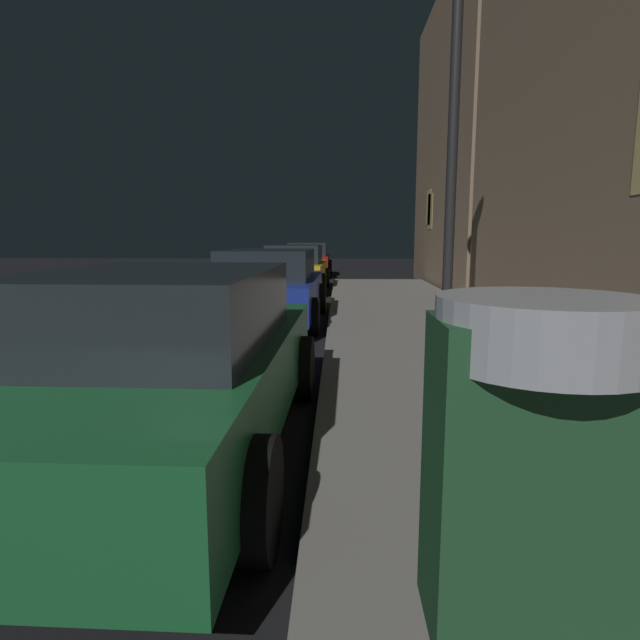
# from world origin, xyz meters

# --- Properties ---
(car_green) EXTENTS (2.16, 4.45, 1.43)m
(car_green) POSITION_xyz_m (2.85, 2.82, 0.72)
(car_green) COLOR #19592D
(car_green) RESTS_ON ground
(car_blue) EXTENTS (2.10, 4.36, 1.43)m
(car_blue) POSITION_xyz_m (2.85, 9.01, 0.72)
(car_blue) COLOR navy
(car_blue) RESTS_ON ground
(car_yellow_cab) EXTENTS (2.06, 4.12, 1.43)m
(car_yellow_cab) POSITION_xyz_m (2.85, 14.99, 0.72)
(car_yellow_cab) COLOR gold
(car_yellow_cab) RESTS_ON ground
(car_red) EXTENTS (2.05, 4.02, 1.43)m
(car_red) POSITION_xyz_m (2.85, 21.45, 0.70)
(car_red) COLOR maroon
(car_red) RESTS_ON ground
(street_lamp) EXTENTS (0.44, 0.44, 5.46)m
(street_lamp) POSITION_xyz_m (5.89, 7.18, 3.77)
(street_lamp) COLOR black
(street_lamp) RESTS_ON sidewalk
(building_far) EXTENTS (7.08, 8.98, 9.31)m
(building_far) POSITION_xyz_m (10.83, 16.29, 4.65)
(building_far) COLOR #8C7259
(building_far) RESTS_ON ground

